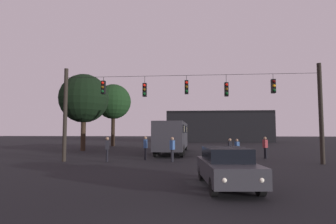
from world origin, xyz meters
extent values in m
plane|color=black|center=(0.00, 24.50, 0.00)|extent=(168.00, 168.00, 0.00)
cylinder|color=black|center=(-8.84, 13.60, 3.37)|extent=(0.28, 0.28, 6.73)
cylinder|color=black|center=(8.84, 13.60, 3.37)|extent=(0.28, 0.28, 6.73)
cylinder|color=black|center=(0.00, 13.60, 6.07)|extent=(17.68, 0.02, 0.02)
cylinder|color=black|center=(-6.04, 13.60, 5.92)|extent=(0.03, 0.03, 0.28)
cube|color=black|center=(-6.04, 13.60, 5.30)|extent=(0.26, 0.32, 0.95)
sphere|color=red|center=(-6.04, 13.42, 5.60)|extent=(0.20, 0.20, 0.20)
sphere|color=#5B3D0C|center=(-6.04, 13.42, 5.30)|extent=(0.20, 0.20, 0.20)
sphere|color=#0C4219|center=(-6.04, 13.42, 5.00)|extent=(0.20, 0.20, 0.20)
cylinder|color=black|center=(-3.03, 13.60, 5.81)|extent=(0.03, 0.03, 0.50)
cube|color=black|center=(-3.03, 13.60, 5.08)|extent=(0.26, 0.32, 0.95)
sphere|color=red|center=(-3.03, 13.42, 5.38)|extent=(0.20, 0.20, 0.20)
sphere|color=#5B3D0C|center=(-3.03, 13.42, 5.08)|extent=(0.20, 0.20, 0.20)
sphere|color=#0C4219|center=(-3.03, 13.42, 4.78)|extent=(0.20, 0.20, 0.20)
cylinder|color=black|center=(-0.06, 13.60, 5.88)|extent=(0.03, 0.03, 0.35)
cube|color=black|center=(-0.06, 13.60, 5.23)|extent=(0.26, 0.32, 0.95)
sphere|color=red|center=(-0.06, 13.42, 5.53)|extent=(0.20, 0.20, 0.20)
sphere|color=#5B3D0C|center=(-0.06, 13.42, 5.23)|extent=(0.20, 0.20, 0.20)
sphere|color=#0C4219|center=(-0.06, 13.42, 4.93)|extent=(0.20, 0.20, 0.20)
cylinder|color=black|center=(2.68, 13.60, 5.79)|extent=(0.03, 0.03, 0.54)
cube|color=black|center=(2.68, 13.60, 5.04)|extent=(0.26, 0.32, 0.95)
sphere|color=red|center=(2.68, 13.42, 5.34)|extent=(0.20, 0.20, 0.20)
sphere|color=#5B3D0C|center=(2.68, 13.42, 5.04)|extent=(0.20, 0.20, 0.20)
sphere|color=#0C4219|center=(2.68, 13.42, 4.74)|extent=(0.20, 0.20, 0.20)
cylinder|color=black|center=(5.82, 13.60, 5.87)|extent=(0.03, 0.03, 0.37)
cube|color=black|center=(5.82, 13.60, 5.21)|extent=(0.26, 0.32, 0.95)
sphere|color=#510A0A|center=(5.82, 13.42, 5.51)|extent=(0.20, 0.20, 0.20)
sphere|color=orange|center=(5.82, 13.42, 5.21)|extent=(0.20, 0.20, 0.20)
sphere|color=#0C4219|center=(5.82, 13.42, 4.91)|extent=(0.20, 0.20, 0.20)
cube|color=#2D2D33|center=(-1.60, 21.65, 1.75)|extent=(2.72, 11.05, 2.50)
cube|color=black|center=(-1.60, 21.65, 2.36)|extent=(2.74, 10.39, 0.70)
cylinder|color=black|center=(-2.63, 25.63, 0.50)|extent=(0.30, 1.01, 1.00)
cylinder|color=black|center=(-0.41, 25.59, 0.50)|extent=(0.30, 1.01, 1.00)
cylinder|color=black|center=(-2.76, 19.47, 0.50)|extent=(0.30, 1.01, 1.00)
cylinder|color=black|center=(-0.54, 19.43, 0.50)|extent=(0.30, 1.01, 1.00)
cylinder|color=black|center=(-2.80, 17.49, 0.50)|extent=(0.30, 1.01, 1.00)
cylinder|color=black|center=(-0.58, 17.45, 0.50)|extent=(0.30, 1.01, 1.00)
cube|color=beige|center=(-1.54, 24.95, 2.36)|extent=(2.58, 0.85, 0.56)
cube|color=beige|center=(-1.66, 18.90, 2.36)|extent=(2.58, 0.85, 0.56)
cube|color=#2D2D33|center=(1.63, 5.74, 0.66)|extent=(2.22, 4.46, 0.68)
cube|color=black|center=(1.62, 5.88, 1.26)|extent=(1.81, 2.47, 0.52)
cylinder|color=black|center=(2.56, 4.40, 0.32)|extent=(0.28, 0.66, 0.64)
cylinder|color=black|center=(0.98, 4.25, 0.32)|extent=(0.28, 0.66, 0.64)
cylinder|color=black|center=(2.28, 7.23, 0.32)|extent=(0.28, 0.66, 0.64)
cylinder|color=black|center=(0.70, 7.07, 0.32)|extent=(0.28, 0.66, 0.64)
sphere|color=white|center=(2.41, 3.70, 0.66)|extent=(0.18, 0.18, 0.18)
sphere|color=white|center=(1.26, 3.59, 0.66)|extent=(0.18, 0.18, 0.18)
cylinder|color=black|center=(3.84, 16.49, 0.38)|extent=(0.14, 0.14, 0.77)
cylinder|color=black|center=(3.79, 16.64, 0.38)|extent=(0.14, 0.14, 0.77)
cube|color=#2D4C7F|center=(3.82, 16.57, 1.06)|extent=(0.35, 0.42, 0.58)
sphere|color=#8C6B51|center=(3.82, 16.57, 1.45)|extent=(0.21, 0.21, 0.21)
cylinder|color=black|center=(3.10, 15.47, 0.40)|extent=(0.14, 0.14, 0.81)
cylinder|color=black|center=(3.12, 15.31, 0.40)|extent=(0.14, 0.14, 0.81)
cube|color=black|center=(3.11, 15.39, 1.11)|extent=(0.28, 0.39, 0.60)
sphere|color=#8C6B51|center=(3.11, 15.39, 1.52)|extent=(0.22, 0.22, 0.22)
cylinder|color=black|center=(-5.71, 13.70, 0.43)|extent=(0.14, 0.14, 0.87)
cylinder|color=black|center=(-5.67, 13.54, 0.43)|extent=(0.14, 0.14, 0.87)
cube|color=black|center=(-5.69, 13.62, 1.19)|extent=(0.32, 0.41, 0.65)
sphere|color=#8C6B51|center=(-5.69, 13.62, 1.64)|extent=(0.23, 0.23, 0.23)
cylinder|color=black|center=(-3.26, 15.44, 0.44)|extent=(0.14, 0.14, 0.87)
cylinder|color=black|center=(-3.26, 15.28, 0.44)|extent=(0.14, 0.14, 0.87)
cube|color=#2D4C7F|center=(-3.26, 15.36, 1.20)|extent=(0.24, 0.36, 0.66)
sphere|color=#8C6B51|center=(-3.26, 15.36, 1.65)|extent=(0.24, 0.24, 0.24)
cylinder|color=black|center=(6.11, 16.91, 0.42)|extent=(0.14, 0.14, 0.85)
cylinder|color=black|center=(6.05, 17.06, 0.42)|extent=(0.14, 0.14, 0.85)
cube|color=maroon|center=(6.08, 16.99, 1.17)|extent=(0.35, 0.42, 0.64)
sphere|color=#8C6B51|center=(6.08, 16.99, 1.60)|extent=(0.23, 0.23, 0.23)
cylinder|color=black|center=(-1.07, 14.09, 0.43)|extent=(0.14, 0.14, 0.87)
cylinder|color=black|center=(-1.13, 13.94, 0.43)|extent=(0.14, 0.14, 0.87)
cube|color=#2D4C7F|center=(-1.10, 14.02, 1.19)|extent=(0.36, 0.42, 0.65)
sphere|color=#8C6B51|center=(-1.10, 14.02, 1.63)|extent=(0.23, 0.23, 0.23)
cube|color=black|center=(5.74, 52.71, 2.83)|extent=(20.79, 11.16, 5.66)
cube|color=black|center=(5.74, 52.71, 5.91)|extent=(20.79, 11.16, 0.50)
cylinder|color=#2D2116|center=(-11.72, 23.78, 1.96)|extent=(0.52, 0.52, 3.93)
sphere|color=black|center=(-11.72, 23.78, 5.83)|extent=(5.44, 5.44, 5.44)
cylinder|color=black|center=(-11.05, 32.73, 2.34)|extent=(0.53, 0.53, 4.68)
sphere|color=black|center=(-11.05, 32.73, 6.45)|extent=(5.05, 5.05, 5.05)
camera|label=1|loc=(0.28, -4.86, 2.17)|focal=28.48mm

